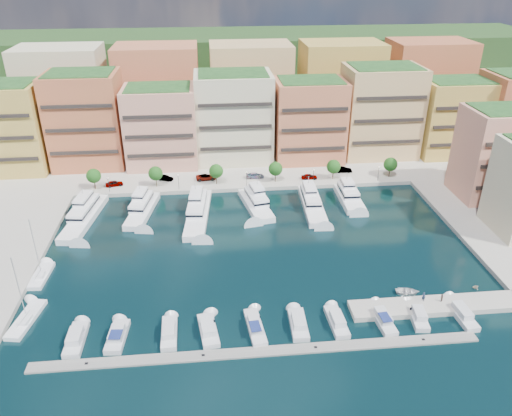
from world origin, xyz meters
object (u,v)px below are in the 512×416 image
(yacht_5, at_px, (349,196))
(sailboat_1, at_px, (41,276))
(yacht_2, at_px, (198,210))
(person_1, at_px, (441,298))
(cruiser_6, at_px, (337,322))
(sailboat_0, at_px, (26,320))
(lamppost_4, at_px, (379,171))
(car_0, at_px, (114,183))
(cruiser_9, at_px, (461,314))
(tender_3, at_px, (475,287))
(tree_1, at_px, (156,174))
(person_0, at_px, (424,296))
(tree_5, at_px, (390,164))
(lamppost_0, at_px, (108,182))
(car_5, at_px, (344,170))
(car_4, at_px, (309,177))
(tree_0, at_px, (94,176))
(yacht_0, at_px, (85,215))
(cruiser_4, at_px, (255,327))
(yacht_3, at_px, (255,202))
(yacht_1, at_px, (143,208))
(cruiser_0, at_px, (76,339))
(cruiser_2, at_px, (169,333))
(cruiser_8, at_px, (418,316))
(cruiser_1, at_px, (117,337))
(cruiser_3, at_px, (208,331))
(tree_3, at_px, (275,169))
(tender_2, at_px, (407,292))
(cruiser_7, at_px, (382,319))
(cruiser_5, at_px, (298,324))
(car_3, at_px, (255,175))
(lamppost_3, at_px, (313,174))
(car_1, at_px, (165,178))
(tree_4, at_px, (334,167))
(lamppost_1, at_px, (178,179))
(tree_2, at_px, (216,171))
(car_2, at_px, (206,177))

(yacht_5, bearing_deg, sailboat_1, -158.33)
(yacht_2, bearing_deg, person_1, -42.13)
(cruiser_6, height_order, sailboat_0, sailboat_0)
(sailboat_1, bearing_deg, lamppost_4, 24.66)
(car_0, height_order, person_1, car_0)
(cruiser_9, relative_size, tender_3, 6.49)
(tree_1, height_order, person_0, tree_1)
(tree_5, distance_m, lamppost_0, 76.04)
(car_0, height_order, car_5, car_0)
(car_5, bearing_deg, car_4, 112.34)
(tree_0, height_order, lamppost_4, tree_0)
(yacht_0, xyz_separation_m, cruiser_4, (36.62, -43.18, -0.64))
(person_0, bearing_deg, yacht_0, 24.86)
(yacht_2, distance_m, car_4, 34.53)
(yacht_3, bearing_deg, lamppost_0, 164.72)
(yacht_0, xyz_separation_m, yacht_1, (13.36, 2.09, -0.12))
(yacht_1, bearing_deg, sailboat_1, -123.32)
(yacht_1, distance_m, cruiser_0, 45.67)
(yacht_3, distance_m, car_0, 39.15)
(lamppost_0, relative_size, person_0, 2.31)
(car_5, distance_m, person_0, 58.88)
(car_5, bearing_deg, yacht_0, 109.08)
(cruiser_2, relative_size, cruiser_8, 1.05)
(yacht_1, xyz_separation_m, cruiser_6, (37.29, -45.24, -0.54))
(tender_3, bearing_deg, cruiser_8, 107.99)
(cruiser_1, height_order, cruiser_3, cruiser_1)
(car_4, bearing_deg, tree_3, 93.83)
(tree_5, height_order, yacht_5, tree_5)
(tender_2, height_order, tender_3, tender_2)
(yacht_5, height_order, cruiser_4, yacht_5)
(yacht_1, bearing_deg, cruiser_7, -45.01)
(cruiser_5, xyz_separation_m, cruiser_6, (6.67, -0.00, -0.00))
(cruiser_5, relative_size, tender_3, 5.64)
(yacht_1, distance_m, car_5, 57.35)
(tender_2, bearing_deg, car_3, 32.51)
(car_4, xyz_separation_m, person_1, (13.12, -55.66, 0.02))
(yacht_1, bearing_deg, cruiser_4, -62.82)
(lamppost_3, distance_m, car_3, 16.29)
(yacht_3, relative_size, yacht_5, 1.19)
(cruiser_3, bearing_deg, car_4, 64.03)
(yacht_2, bearing_deg, yacht_1, 168.87)
(car_1, height_order, person_0, person_0)
(tree_4, relative_size, lamppost_1, 1.35)
(tree_2, distance_m, sailboat_0, 62.52)
(car_5, bearing_deg, car_0, 95.97)
(car_1, bearing_deg, cruiser_5, -135.76)
(car_4, height_order, person_1, person_1)
(tree_4, distance_m, car_4, 7.16)
(tree_1, distance_m, car_2, 13.95)
(tree_3, xyz_separation_m, cruiser_2, (-25.58, -58.09, -4.20))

